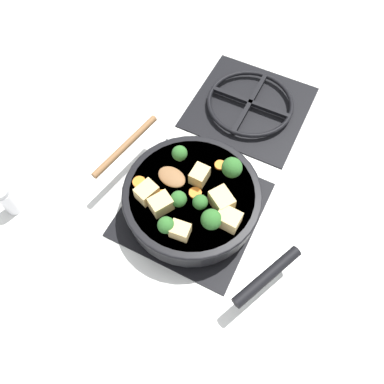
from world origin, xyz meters
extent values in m
plane|color=silver|center=(0.00, 0.00, 0.00)|extent=(2.40, 2.40, 0.00)
cube|color=black|center=(0.00, 0.00, 0.00)|extent=(0.31, 0.31, 0.01)
torus|color=black|center=(0.00, 0.00, 0.02)|extent=(0.24, 0.24, 0.01)
cube|color=black|center=(0.00, 0.00, 0.02)|extent=(0.01, 0.23, 0.01)
cube|color=black|center=(0.00, 0.00, 0.02)|extent=(0.23, 0.01, 0.01)
cube|color=black|center=(0.00, 0.36, 0.00)|extent=(0.31, 0.31, 0.01)
torus|color=black|center=(0.00, 0.36, 0.02)|extent=(0.24, 0.24, 0.01)
cube|color=black|center=(0.00, 0.36, 0.02)|extent=(0.01, 0.23, 0.01)
cube|color=black|center=(0.00, 0.36, 0.02)|extent=(0.23, 0.01, 0.01)
cylinder|color=black|center=(0.00, 0.00, 0.06)|extent=(0.31, 0.31, 0.06)
cylinder|color=brown|center=(0.00, 0.00, 0.06)|extent=(0.28, 0.28, 0.05)
torus|color=black|center=(0.00, 0.00, 0.08)|extent=(0.31, 0.31, 0.01)
cylinder|color=black|center=(0.22, -0.10, 0.08)|extent=(0.09, 0.17, 0.02)
ellipsoid|color=brown|center=(-0.06, 0.01, 0.09)|extent=(0.08, 0.06, 0.01)
cylinder|color=brown|center=(-0.19, 0.04, 0.10)|extent=(0.05, 0.21, 0.02)
cube|color=#DBB770|center=(-0.08, -0.05, 0.11)|extent=(0.05, 0.05, 0.04)
cube|color=#DBB770|center=(0.10, -0.03, 0.11)|extent=(0.05, 0.04, 0.04)
cube|color=#DBB770|center=(0.02, -0.10, 0.10)|extent=(0.04, 0.04, 0.03)
cube|color=#DBB770|center=(-0.04, -0.06, 0.11)|extent=(0.05, 0.06, 0.04)
cube|color=#DBB770|center=(0.07, 0.00, 0.11)|extent=(0.06, 0.06, 0.04)
cube|color=#DBB770|center=(0.00, 0.04, 0.10)|extent=(0.04, 0.04, 0.03)
cylinder|color=#709956|center=(-0.06, 0.06, 0.09)|extent=(0.01, 0.01, 0.01)
sphere|color=#2D6628|center=(-0.06, 0.06, 0.11)|extent=(0.04, 0.04, 0.04)
cylinder|color=#709956|center=(0.07, -0.05, 0.09)|extent=(0.01, 0.01, 0.01)
sphere|color=#2D6628|center=(0.07, -0.05, 0.12)|extent=(0.04, 0.04, 0.04)
cylinder|color=#709956|center=(0.06, 0.08, 0.09)|extent=(0.01, 0.01, 0.01)
sphere|color=#2D6628|center=(0.06, 0.08, 0.12)|extent=(0.05, 0.05, 0.05)
cylinder|color=#709956|center=(-0.01, -0.10, 0.09)|extent=(0.01, 0.01, 0.01)
sphere|color=#2D6628|center=(-0.01, -0.10, 0.11)|extent=(0.04, 0.04, 0.04)
cylinder|color=#709956|center=(0.03, -0.03, 0.09)|extent=(0.01, 0.01, 0.01)
sphere|color=#2D6628|center=(0.03, -0.03, 0.11)|extent=(0.03, 0.03, 0.03)
cylinder|color=#709956|center=(-0.01, -0.04, 0.09)|extent=(0.01, 0.01, 0.01)
sphere|color=#2D6628|center=(-0.01, -0.04, 0.11)|extent=(0.04, 0.04, 0.04)
cylinder|color=orange|center=(-0.12, -0.03, 0.09)|extent=(0.03, 0.03, 0.01)
cylinder|color=orange|center=(0.03, 0.09, 0.09)|extent=(0.03, 0.03, 0.01)
cylinder|color=orange|center=(0.01, 0.00, 0.09)|extent=(0.03, 0.03, 0.01)
cylinder|color=orange|center=(-0.05, -0.04, 0.09)|extent=(0.03, 0.03, 0.01)
cylinder|color=white|center=(-0.38, -0.19, 0.04)|extent=(0.04, 0.04, 0.07)
cylinder|color=#B7B7BC|center=(-0.38, -0.19, 0.08)|extent=(0.03, 0.03, 0.01)
camera|label=1|loc=(0.18, -0.36, 0.81)|focal=35.00mm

